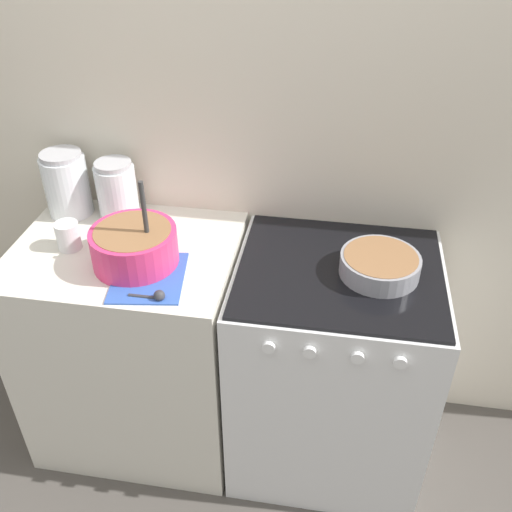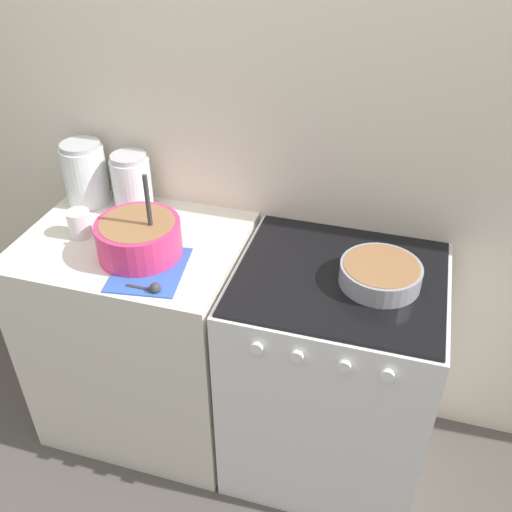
{
  "view_description": "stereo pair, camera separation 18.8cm",
  "coord_description": "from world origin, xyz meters",
  "px_view_note": "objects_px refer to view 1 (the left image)",
  "views": [
    {
      "loc": [
        0.34,
        -1.24,
        2.06
      ],
      "look_at": [
        0.09,
        0.28,
        0.98
      ],
      "focal_mm": 40.0,
      "sensor_mm": 36.0,
      "label": 1
    },
    {
      "loc": [
        0.52,
        -1.2,
        2.06
      ],
      "look_at": [
        0.09,
        0.28,
        0.98
      ],
      "focal_mm": 40.0,
      "sensor_mm": 36.0,
      "label": 2
    }
  ],
  "objects_px": {
    "mixing_bowl": "(134,245)",
    "storage_jar_middle": "(117,194)",
    "storage_jar_left": "(67,188)",
    "baking_pan": "(380,265)",
    "tin_can": "(68,236)",
    "stove": "(330,367)"
  },
  "relations": [
    {
      "from": "storage_jar_middle",
      "to": "tin_can",
      "type": "distance_m",
      "value": 0.26
    },
    {
      "from": "stove",
      "to": "storage_jar_middle",
      "type": "bearing_deg",
      "value": 166.08
    },
    {
      "from": "stove",
      "to": "storage_jar_left",
      "type": "xyz_separation_m",
      "value": [
        -1.04,
        0.21,
        0.57
      ]
    },
    {
      "from": "storage_jar_left",
      "to": "tin_can",
      "type": "distance_m",
      "value": 0.26
    },
    {
      "from": "storage_jar_left",
      "to": "storage_jar_middle",
      "type": "bearing_deg",
      "value": -0.0
    },
    {
      "from": "mixing_bowl",
      "to": "storage_jar_left",
      "type": "height_order",
      "value": "mixing_bowl"
    },
    {
      "from": "tin_can",
      "to": "mixing_bowl",
      "type": "bearing_deg",
      "value": -10.68
    },
    {
      "from": "stove",
      "to": "storage_jar_middle",
      "type": "xyz_separation_m",
      "value": [
        -0.85,
        0.21,
        0.56
      ]
    },
    {
      "from": "baking_pan",
      "to": "tin_can",
      "type": "bearing_deg",
      "value": -178.95
    },
    {
      "from": "storage_jar_middle",
      "to": "tin_can",
      "type": "relative_size",
      "value": 2.27
    },
    {
      "from": "mixing_bowl",
      "to": "storage_jar_middle",
      "type": "bearing_deg",
      "value": 119.76
    },
    {
      "from": "stove",
      "to": "storage_jar_left",
      "type": "relative_size",
      "value": 3.72
    },
    {
      "from": "stove",
      "to": "storage_jar_middle",
      "type": "distance_m",
      "value": 1.04
    },
    {
      "from": "mixing_bowl",
      "to": "storage_jar_middle",
      "type": "height_order",
      "value": "mixing_bowl"
    },
    {
      "from": "storage_jar_left",
      "to": "storage_jar_middle",
      "type": "relative_size",
      "value": 1.1
    },
    {
      "from": "storage_jar_middle",
      "to": "tin_can",
      "type": "height_order",
      "value": "storage_jar_middle"
    },
    {
      "from": "stove",
      "to": "storage_jar_left",
      "type": "height_order",
      "value": "storage_jar_left"
    },
    {
      "from": "storage_jar_middle",
      "to": "tin_can",
      "type": "xyz_separation_m",
      "value": [
        -0.1,
        -0.23,
        -0.05
      ]
    },
    {
      "from": "mixing_bowl",
      "to": "baking_pan",
      "type": "distance_m",
      "value": 0.81
    },
    {
      "from": "stove",
      "to": "mixing_bowl",
      "type": "height_order",
      "value": "mixing_bowl"
    },
    {
      "from": "tin_can",
      "to": "stove",
      "type": "bearing_deg",
      "value": 1.42
    },
    {
      "from": "mixing_bowl",
      "to": "storage_jar_left",
      "type": "relative_size",
      "value": 1.26
    }
  ]
}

